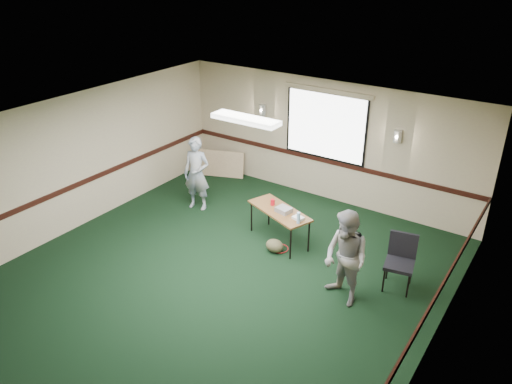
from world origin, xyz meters
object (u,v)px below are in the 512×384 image
Objects in this scene: conference_chair at (401,257)px; person_left at (197,174)px; folding_table at (279,212)px; person_right at (346,258)px; projector at (284,210)px.

person_left is (-4.61, 0.27, 0.26)m from conference_chair.
person_right is (1.81, -0.97, 0.17)m from folding_table.
person_left is 4.18m from person_right.
conference_chair is at bearing 18.81° from folding_table.
conference_chair is (2.30, -0.06, -0.17)m from projector.
person_right reaches higher than conference_chair.
folding_table is 5.36× the size of projector.
person_left reaches higher than person_right.
person_left reaches higher than projector.
person_left is at bearing -164.19° from folding_table.
conference_chair reaches higher than projector.
folding_table is 2.41m from conference_chair.
folding_table is 0.90× the size of person_left.
projector is 0.29× the size of conference_chair.
conference_chair is 0.60× the size of person_right.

